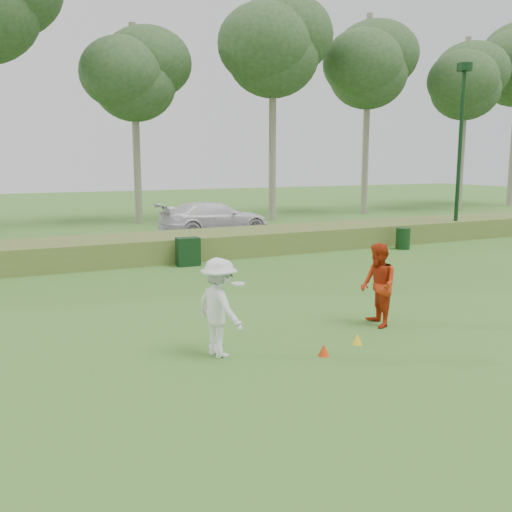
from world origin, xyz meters
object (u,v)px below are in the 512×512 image
lamp_post (462,121)px  trash_bin (403,238)px  car_right (214,218)px  cone_orange (324,350)px  player_white (219,307)px  player_red (378,285)px  cone_yellow (357,339)px  utility_cabinet (188,252)px

lamp_post → trash_bin: 6.77m
car_right → cone_orange: bearing=162.9°
player_white → player_red: player_white is taller
lamp_post → trash_bin: bearing=-163.5°
player_red → lamp_post: bearing=142.9°
player_white → cone_yellow: (2.86, -0.62, -0.86)m
cone_orange → trash_bin: trash_bin is taller
player_red → cone_yellow: size_ratio=8.38×
trash_bin → car_right: bearing=126.8°
utility_cabinet → cone_yellow: bearing=-85.4°
utility_cabinet → car_right: (3.91, 7.30, 0.37)m
cone_orange → car_right: 18.26m
cone_orange → utility_cabinet: 10.38m
lamp_post → cone_yellow: size_ratio=35.33×
player_white → cone_orange: size_ratio=8.03×
cone_orange → cone_yellow: cone_orange is taller
lamp_post → utility_cabinet: lamp_post is taller
lamp_post → player_red: lamp_post is taller
lamp_post → car_right: (-9.92, 6.36, -4.71)m
utility_cabinet → trash_bin: bearing=1.1°
player_red → car_right: player_red is taller
trash_bin → lamp_post: bearing=16.5°
cone_yellow → trash_bin: (9.33, 9.74, 0.34)m
lamp_post → cone_orange: 19.23m
trash_bin → car_right: car_right is taller
cone_orange → utility_cabinet: utility_cabinet is taller
cone_yellow → car_right: size_ratio=0.04×
car_right → utility_cabinet: bearing=149.5°
lamp_post → cone_yellow: 18.29m
cone_orange → player_red: bearing=28.6°
cone_yellow → car_right: car_right is taller
player_white → utility_cabinet: (2.58, 9.43, -0.46)m
cone_orange → car_right: (4.65, 17.65, 0.76)m
utility_cabinet → player_red: bearing=-77.8°
player_red → cone_orange: (-2.22, -1.21, -0.85)m
player_white → car_right: size_ratio=0.34×
car_right → cone_yellow: bearing=165.9°
cone_orange → cone_yellow: (1.02, 0.30, -0.01)m
player_red → trash_bin: (8.13, 8.82, -0.51)m
player_red → car_right: 16.61m
lamp_post → car_right: size_ratio=1.44×
utility_cabinet → lamp_post: bearing=6.9°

